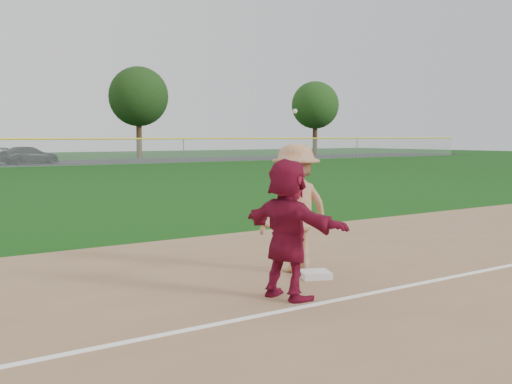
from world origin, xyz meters
TOP-DOWN VIEW (x-y plane):
  - ground at (0.00, 0.00)m, footprint 160.00×160.00m
  - foul_line at (0.00, -0.80)m, footprint 60.00×0.10m
  - first_base at (0.37, 0.43)m, footprint 0.59×0.59m
  - base_runner at (-0.77, -0.32)m, footprint 0.84×1.83m
  - car_right at (8.83, 45.07)m, footprint 5.00×2.74m
  - first_base_play at (0.42, 0.99)m, footprint 1.34×0.80m
  - tree_3 at (22.00, 52.80)m, footprint 6.00×6.00m
  - tree_4 at (44.00, 51.20)m, footprint 5.60×5.60m

SIDE VIEW (x-z plane):
  - ground at x=0.00m, z-range 0.00..0.00m
  - foul_line at x=0.00m, z-range 0.02..0.03m
  - first_base at x=0.37m, z-range 0.02..0.12m
  - car_right at x=8.83m, z-range 0.01..1.38m
  - base_runner at x=-0.77m, z-range 0.02..1.92m
  - first_base_play at x=0.42m, z-range -0.25..2.36m
  - tree_4 at x=44.00m, z-range 1.51..10.18m
  - tree_3 at x=22.00m, z-range 1.57..10.76m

